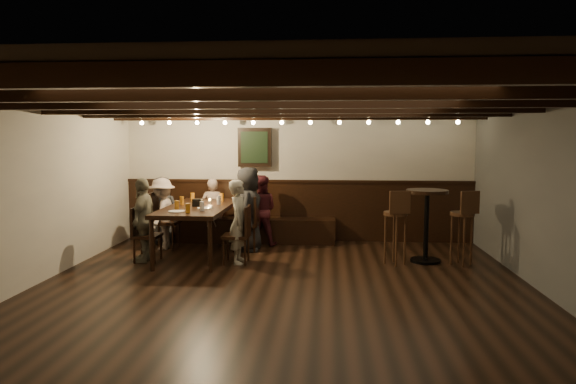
# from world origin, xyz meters

# --- Properties ---
(room) EXTENTS (7.00, 7.00, 7.00)m
(room) POSITION_xyz_m (-0.29, 2.21, 1.07)
(room) COLOR black
(room) RESTS_ON ground
(dining_table) EXTENTS (0.99, 2.19, 0.82)m
(dining_table) POSITION_xyz_m (-1.54, 2.05, 0.75)
(dining_table) COLOR black
(dining_table) RESTS_ON floor
(chair_left_near) EXTENTS (0.45, 0.45, 0.99)m
(chair_left_near) POSITION_xyz_m (-2.26, 2.50, 0.30)
(chair_left_near) COLOR black
(chair_left_near) RESTS_ON floor
(chair_left_far) EXTENTS (0.39, 0.39, 0.85)m
(chair_left_far) POSITION_xyz_m (-2.26, 1.60, 0.26)
(chair_left_far) COLOR black
(chair_left_far) RESTS_ON floor
(chair_right_near) EXTENTS (0.43, 0.43, 0.95)m
(chair_right_near) POSITION_xyz_m (-0.82, 2.50, 0.29)
(chair_right_near) COLOR black
(chair_right_near) RESTS_ON floor
(chair_right_far) EXTENTS (0.41, 0.41, 0.89)m
(chair_right_far) POSITION_xyz_m (-0.82, 1.60, 0.27)
(chair_right_far) COLOR black
(chair_right_far) RESTS_ON floor
(person_bench_left) EXTENTS (0.60, 0.39, 1.23)m
(person_bench_left) POSITION_xyz_m (-2.44, 2.95, 0.61)
(person_bench_left) COLOR #2B2B2E
(person_bench_left) RESTS_ON floor
(person_bench_centre) EXTENTS (0.43, 0.29, 1.19)m
(person_bench_centre) POSITION_xyz_m (-1.54, 3.10, 0.60)
(person_bench_centre) COLOR gray
(person_bench_centre) RESTS_ON floor
(person_bench_right) EXTENTS (0.62, 0.48, 1.26)m
(person_bench_right) POSITION_xyz_m (-0.64, 2.95, 0.63)
(person_bench_right) COLOR #541C24
(person_bench_right) RESTS_ON floor
(person_left_near) EXTENTS (0.46, 0.80, 1.24)m
(person_left_near) POSITION_xyz_m (-2.29, 2.50, 0.62)
(person_left_near) COLOR #A08F87
(person_left_near) RESTS_ON floor
(person_left_far) EXTENTS (0.32, 0.77, 1.31)m
(person_left_far) POSITION_xyz_m (-2.29, 1.60, 0.66)
(person_left_far) COLOR gray
(person_left_far) RESTS_ON floor
(person_right_near) EXTENTS (0.46, 0.70, 1.43)m
(person_right_near) POSITION_xyz_m (-0.79, 2.50, 0.72)
(person_right_near) COLOR black
(person_right_near) RESTS_ON floor
(person_right_far) EXTENTS (0.31, 0.47, 1.29)m
(person_right_far) POSITION_xyz_m (-0.79, 1.60, 0.64)
(person_right_far) COLOR #A09B87
(person_right_far) RESTS_ON floor
(pint_a) EXTENTS (0.07, 0.07, 0.14)m
(pint_a) POSITION_xyz_m (-1.82, 2.75, 0.89)
(pint_a) COLOR #BF7219
(pint_a) RESTS_ON dining_table
(pint_b) EXTENTS (0.07, 0.07, 0.14)m
(pint_b) POSITION_xyz_m (-1.29, 2.70, 0.89)
(pint_b) COLOR #BF7219
(pint_b) RESTS_ON dining_table
(pint_c) EXTENTS (0.07, 0.07, 0.14)m
(pint_c) POSITION_xyz_m (-1.84, 2.15, 0.89)
(pint_c) COLOR #BF7219
(pint_c) RESTS_ON dining_table
(pint_d) EXTENTS (0.07, 0.07, 0.14)m
(pint_d) POSITION_xyz_m (-1.24, 2.25, 0.89)
(pint_d) COLOR silver
(pint_d) RESTS_ON dining_table
(pint_e) EXTENTS (0.07, 0.07, 0.14)m
(pint_e) POSITION_xyz_m (-1.76, 1.60, 0.89)
(pint_e) COLOR #BF7219
(pint_e) RESTS_ON dining_table
(pint_f) EXTENTS (0.07, 0.07, 0.14)m
(pint_f) POSITION_xyz_m (-1.34, 1.50, 0.89)
(pint_f) COLOR silver
(pint_f) RESTS_ON dining_table
(pint_g) EXTENTS (0.07, 0.07, 0.14)m
(pint_g) POSITION_xyz_m (-1.49, 1.25, 0.89)
(pint_g) COLOR #BF7219
(pint_g) RESTS_ON dining_table
(plate_near) EXTENTS (0.24, 0.24, 0.01)m
(plate_near) POSITION_xyz_m (-1.69, 1.35, 0.83)
(plate_near) COLOR white
(plate_near) RESTS_ON dining_table
(plate_far) EXTENTS (0.24, 0.24, 0.01)m
(plate_far) POSITION_xyz_m (-1.36, 1.75, 0.83)
(plate_far) COLOR white
(plate_far) RESTS_ON dining_table
(condiment_caddy) EXTENTS (0.15, 0.10, 0.12)m
(condiment_caddy) POSITION_xyz_m (-1.54, 2.00, 0.88)
(condiment_caddy) COLOR black
(condiment_caddy) RESTS_ON dining_table
(candle) EXTENTS (0.05, 0.05, 0.05)m
(candle) POSITION_xyz_m (-1.42, 2.35, 0.85)
(candle) COLOR beige
(candle) RESTS_ON dining_table
(high_top_table) EXTENTS (0.64, 0.64, 1.13)m
(high_top_table) POSITION_xyz_m (2.09, 1.90, 0.74)
(high_top_table) COLOR black
(high_top_table) RESTS_ON floor
(bar_stool_left) EXTENTS (0.38, 0.40, 1.14)m
(bar_stool_left) POSITION_xyz_m (1.59, 1.70, 0.43)
(bar_stool_left) COLOR #3A2312
(bar_stool_left) RESTS_ON floor
(bar_stool_right) EXTENTS (0.40, 0.41, 1.14)m
(bar_stool_right) POSITION_xyz_m (2.59, 1.75, 0.43)
(bar_stool_right) COLOR #3A2312
(bar_stool_right) RESTS_ON floor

